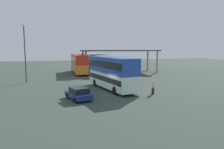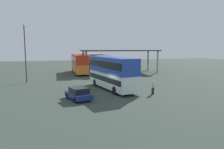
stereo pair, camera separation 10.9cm
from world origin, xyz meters
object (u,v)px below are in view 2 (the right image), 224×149
at_px(parked_hatchback, 79,94).
at_px(double_decker_mid_row, 97,63).
at_px(pedestrian_waiting, 153,87).
at_px(lamppost_tall, 25,47).
at_px(double_decker_near_canopy, 79,63).
at_px(double_decker_main, 112,72).

distance_m(parked_hatchback, double_decker_mid_row, 24.64).
bearing_deg(parked_hatchback, pedestrian_waiting, -104.62).
bearing_deg(double_decker_mid_row, lamppost_tall, 124.92).
bearing_deg(double_decker_near_canopy, pedestrian_waiting, -165.34).
xyz_separation_m(parked_hatchback, double_decker_mid_row, (7.10, 23.55, 1.57)).
distance_m(double_decker_mid_row, pedestrian_waiting, 23.41).
xyz_separation_m(lamppost_tall, pedestrian_waiting, (15.52, -13.37, -4.85)).
bearing_deg(double_decker_near_canopy, double_decker_mid_row, -91.65).
relative_size(parked_hatchback, double_decker_near_canopy, 0.34).
bearing_deg(pedestrian_waiting, double_decker_mid_row, 57.73).
xyz_separation_m(parked_hatchback, pedestrian_waiting, (8.93, 0.25, 0.17)).
bearing_deg(parked_hatchback, double_decker_main, -64.23).
height_order(double_decker_main, pedestrian_waiting, double_decker_main).
relative_size(double_decker_main, pedestrian_waiting, 6.18).
height_order(lamppost_tall, pedestrian_waiting, lamppost_tall).
distance_m(double_decker_main, double_decker_near_canopy, 19.27).
xyz_separation_m(double_decker_main, parked_hatchback, (-5.05, -4.54, -1.69)).
relative_size(double_decker_mid_row, pedestrian_waiting, 6.75).
xyz_separation_m(double_decker_main, double_decker_near_canopy, (-1.88, 19.17, -0.12)).
bearing_deg(pedestrian_waiting, double_decker_main, 95.37).
bearing_deg(double_decker_main, lamppost_tall, 42.07).
relative_size(double_decker_near_canopy, double_decker_mid_row, 1.01).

